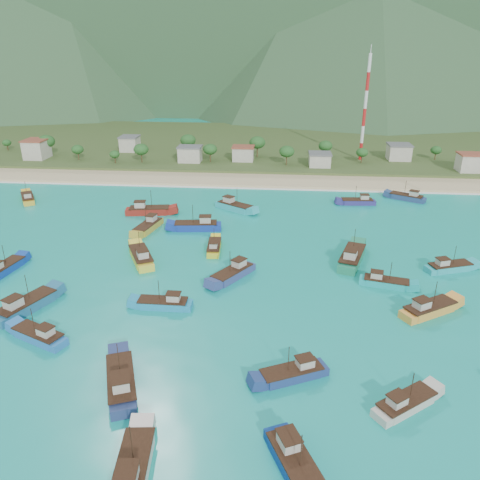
# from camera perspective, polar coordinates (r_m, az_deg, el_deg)

# --- Properties ---
(ground) EXTENTS (600.00, 600.00, 0.00)m
(ground) POSITION_cam_1_polar(r_m,az_deg,el_deg) (92.23, 0.16, -6.11)
(ground) COLOR #0D978B
(ground) RESTS_ON ground
(beach) EXTENTS (400.00, 18.00, 1.20)m
(beach) POSITION_cam_1_polar(r_m,az_deg,el_deg) (165.64, 2.51, 7.24)
(beach) COLOR beige
(beach) RESTS_ON ground
(land) EXTENTS (400.00, 110.00, 2.40)m
(land) POSITION_cam_1_polar(r_m,az_deg,el_deg) (224.93, 3.27, 11.43)
(land) COLOR #385123
(land) RESTS_ON ground
(surf_line) EXTENTS (400.00, 2.50, 0.08)m
(surf_line) POSITION_cam_1_polar(r_m,az_deg,el_deg) (156.53, 2.35, 6.31)
(surf_line) COLOR white
(surf_line) RESTS_ON ground
(village) EXTENTS (207.57, 30.47, 7.12)m
(village) POSITION_cam_1_polar(r_m,az_deg,el_deg) (187.47, 4.06, 10.47)
(village) COLOR beige
(village) RESTS_ON ground
(vegetation) EXTENTS (277.09, 25.81, 8.98)m
(vegetation) POSITION_cam_1_polar(r_m,az_deg,el_deg) (188.39, 2.83, 10.84)
(vegetation) COLOR #235623
(vegetation) RESTS_ON ground
(radio_tower) EXTENTS (1.20, 1.20, 39.55)m
(radio_tower) POSITION_cam_1_polar(r_m,az_deg,el_deg) (192.38, 14.99, 15.22)
(radio_tower) COLOR red
(radio_tower) RESTS_ON ground
(boat_3) EXTENTS (5.64, 11.72, 6.66)m
(boat_3) POSITION_cam_1_polar(r_m,az_deg,el_deg) (123.13, -11.12, 1.58)
(boat_3) COLOR gold
(boat_3) RESTS_ON ground
(boat_4) EXTENTS (10.49, 7.00, 6.01)m
(boat_4) POSITION_cam_1_polar(r_m,az_deg,el_deg) (70.59, 6.46, -15.90)
(boat_4) COLOR navy
(boat_4) RESTS_ON ground
(boat_5) EXTENTS (8.61, 12.35, 7.12)m
(boat_5) POSITION_cam_1_polar(r_m,az_deg,el_deg) (105.85, -11.94, -2.08)
(boat_5) COLOR yellow
(boat_5) RESTS_ON ground
(boat_7) EXTENTS (4.96, 11.12, 6.34)m
(boat_7) POSITION_cam_1_polar(r_m,az_deg,el_deg) (110.46, -26.84, -3.19)
(boat_7) COLOR #103BA4
(boat_7) RESTS_ON ground
(boat_8) EXTENTS (11.38, 8.84, 6.69)m
(boat_8) POSITION_cam_1_polar(r_m,az_deg,el_deg) (90.85, 22.03, -7.87)
(boat_8) COLOR gold
(boat_8) RESTS_ON ground
(boat_9) EXTENTS (10.62, 6.14, 6.02)m
(boat_9) POSITION_cam_1_polar(r_m,az_deg,el_deg) (108.89, 24.13, -3.09)
(boat_9) COLOR #22A7B3
(boat_9) RESTS_ON ground
(boat_10) EXTENTS (9.64, 8.14, 5.80)m
(boat_10) POSITION_cam_1_polar(r_m,az_deg,el_deg) (69.12, 19.49, -18.35)
(boat_10) COLOR #BCB8AB
(boat_10) RESTS_ON ground
(boat_11) EXTENTS (10.07, 3.04, 5.94)m
(boat_11) POSITION_cam_1_polar(r_m,az_deg,el_deg) (87.35, -9.24, -7.72)
(boat_11) COLOR #1A8ABD
(boat_11) RESTS_ON ground
(boat_12) EXTENTS (8.08, 12.58, 7.18)m
(boat_12) POSITION_cam_1_polar(r_m,az_deg,el_deg) (93.58, -24.64, -7.33)
(boat_12) COLOR #206087
(boat_12) RESTS_ON ground
(boat_14) EXTENTS (8.97, 11.19, 6.64)m
(boat_14) POSITION_cam_1_polar(r_m,az_deg,el_deg) (96.58, -0.88, -4.15)
(boat_14) COLOR #334381
(boat_14) RESTS_ON ground
(boat_15) EXTENTS (10.93, 8.07, 6.36)m
(boat_15) POSITION_cam_1_polar(r_m,az_deg,el_deg) (153.29, 19.67, 4.90)
(boat_15) COLOR navy
(boat_15) RESTS_ON ground
(boat_16) EXTENTS (7.70, 12.60, 7.16)m
(boat_16) POSITION_cam_1_polar(r_m,az_deg,el_deg) (70.33, -14.27, -16.52)
(boat_16) COLOR navy
(boat_16) RESTS_ON ground
(boat_18) EXTENTS (12.50, 4.93, 7.20)m
(boat_18) POSITION_cam_1_polar(r_m,az_deg,el_deg) (121.56, -5.28, 1.69)
(boat_18) COLOR #15349B
(boat_18) RESTS_ON ground
(boat_20) EXTENTS (7.80, 11.74, 6.72)m
(boat_20) POSITION_cam_1_polar(r_m,az_deg,el_deg) (58.78, 6.85, -25.71)
(boat_20) COLOR navy
(boat_20) RESTS_ON ground
(boat_21) EXTENTS (11.81, 9.54, 7.02)m
(boat_21) POSITION_cam_1_polar(r_m,az_deg,el_deg) (135.68, -0.67, 4.07)
(boat_21) COLOR #26ACBA
(boat_21) RESTS_ON ground
(boat_22) EXTENTS (12.80, 5.40, 7.33)m
(boat_22) POSITION_cam_1_polar(r_m,az_deg,el_deg) (134.77, -11.07, 3.52)
(boat_22) COLOR maroon
(boat_22) RESTS_ON ground
(boat_23) EXTENTS (7.80, 13.88, 7.87)m
(boat_23) POSITION_cam_1_polar(r_m,az_deg,el_deg) (105.90, 13.48, -2.13)
(boat_23) COLOR #197C58
(boat_23) RESTS_ON ground
(boat_24) EXTENTS (10.10, 4.97, 5.73)m
(boat_24) POSITION_cam_1_polar(r_m,az_deg,el_deg) (97.82, 17.27, -5.01)
(boat_24) COLOR #14A8AF
(boat_24) RESTS_ON ground
(boat_25) EXTENTS (10.39, 3.70, 6.03)m
(boat_25) POSITION_cam_1_polar(r_m,az_deg,el_deg) (144.86, 14.14, 4.52)
(boat_25) COLOR navy
(boat_25) RESTS_ON ground
(boat_26) EXTENTS (4.60, 11.86, 6.83)m
(boat_26) POSITION_cam_1_polar(r_m,az_deg,el_deg) (59.19, -12.97, -25.79)
(boat_26) COLOR silver
(boat_26) RESTS_ON ground
(boat_28) EXTENTS (10.61, 6.93, 6.06)m
(boat_28) POSITION_cam_1_polar(r_m,az_deg,el_deg) (84.30, -23.29, -10.71)
(boat_28) COLOR #246CBA
(boat_28) RESTS_ON ground
(boat_29) EXTENTS (8.43, 10.82, 6.37)m
(boat_29) POSITION_cam_1_polar(r_m,az_deg,el_deg) (157.46, -24.45, 4.62)
(boat_29) COLOR gold
(boat_29) RESTS_ON ground
(boat_30) EXTENTS (3.40, 9.66, 5.62)m
(boat_30) POSITION_cam_1_polar(r_m,az_deg,el_deg) (109.25, -3.18, -0.93)
(boat_30) COLOR yellow
(boat_30) RESTS_ON ground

